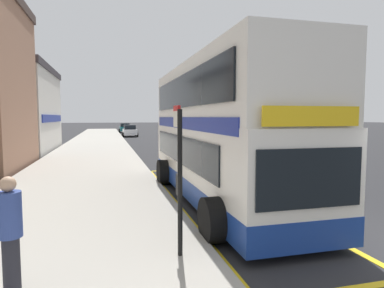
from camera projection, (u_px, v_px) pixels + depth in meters
The scene contains 10 objects.
ground_plane at pixel (161, 141), 37.82m from camera, with size 260.00×260.00×0.00m, color #28282B.
pavement_near at pixel (97, 141), 36.06m from camera, with size 6.00×76.00×0.14m, color #A39E93.
double_decker_bus at pixel (219, 137), 10.74m from camera, with size 3.17×10.07×4.40m.
bus_bay_markings at pixel (215, 198), 10.96m from camera, with size 2.92×12.25×0.01m.
bus_stop_sign at pixel (179, 168), 6.08m from camera, with size 0.09×0.51×2.78m.
parked_car_silver_ahead at pixel (204, 134), 37.02m from camera, with size 2.09×4.20×1.62m.
parked_car_grey_far at pixel (265, 144), 23.36m from camera, with size 2.09×4.20×1.62m.
parked_car_teal_distant at pixel (125, 128), 58.38m from camera, with size 2.09×4.20×1.62m.
parked_car_white_kerbside at pixel (130, 131), 45.77m from camera, with size 2.09×4.20×1.62m.
pedestrian_waiting_near_sign at pixel (10, 230), 4.75m from camera, with size 0.34×0.34×1.72m.
Camera 1 is at (-5.99, -5.41, 2.70)m, focal length 30.85 mm.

